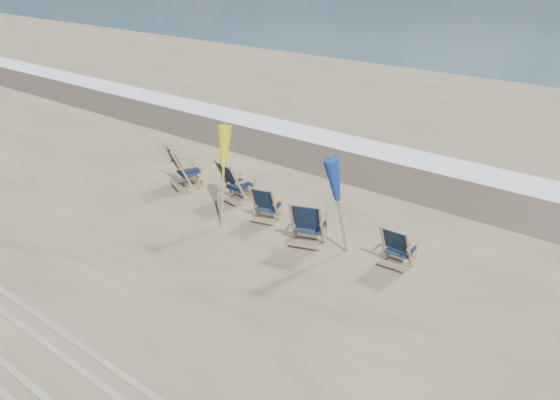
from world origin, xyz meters
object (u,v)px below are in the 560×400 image
(beach_chair_1, at_px, (238,186))
(beach_chair_3, at_px, (321,226))
(umbrella_blue, at_px, (341,182))
(beach_chair_2, at_px, (275,207))
(umbrella_yellow, at_px, (222,153))
(beach_chair_0, at_px, (182,171))
(beach_chair_4, at_px, (408,252))

(beach_chair_1, relative_size, beach_chair_3, 0.98)
(beach_chair_1, bearing_deg, umbrella_blue, -177.34)
(beach_chair_1, xyz_separation_m, beach_chair_2, (1.24, -0.23, -0.06))
(umbrella_yellow, relative_size, umbrella_blue, 1.06)
(beach_chair_0, relative_size, beach_chair_3, 1.04)
(beach_chair_4, xyz_separation_m, umbrella_yellow, (-3.97, -0.61, 1.17))
(beach_chair_0, xyz_separation_m, beach_chair_3, (4.22, -0.26, -0.02))
(umbrella_blue, bearing_deg, beach_chair_2, 173.78)
(umbrella_blue, bearing_deg, beach_chair_0, 177.70)
(beach_chair_2, xyz_separation_m, beach_chair_4, (3.07, 0.01, -0.00))
(beach_chair_0, relative_size, umbrella_blue, 0.54)
(beach_chair_2, bearing_deg, beach_chair_4, 165.33)
(beach_chair_1, height_order, umbrella_blue, umbrella_blue)
(beach_chair_0, relative_size, beach_chair_2, 1.22)
(beach_chair_0, distance_m, beach_chair_1, 1.63)
(beach_chair_3, relative_size, umbrella_blue, 0.52)
(beach_chair_0, distance_m, beach_chair_3, 4.23)
(beach_chair_4, relative_size, umbrella_yellow, 0.42)
(beach_chair_0, bearing_deg, beach_chair_3, -160.15)
(beach_chair_1, relative_size, beach_chair_4, 1.14)
(umbrella_yellow, xyz_separation_m, umbrella_blue, (2.61, 0.41, -0.11))
(beach_chair_4, distance_m, umbrella_yellow, 4.18)
(beach_chair_4, distance_m, umbrella_blue, 1.74)
(beach_chair_1, distance_m, beach_chair_4, 4.32)
(beach_chair_3, bearing_deg, beach_chair_4, 168.70)
(beach_chair_2, bearing_deg, beach_chair_3, 154.04)
(beach_chair_0, xyz_separation_m, beach_chair_1, (1.61, 0.23, -0.04))
(beach_chair_3, distance_m, umbrella_yellow, 2.54)
(umbrella_yellow, height_order, umbrella_blue, umbrella_yellow)
(umbrella_yellow, bearing_deg, beach_chair_4, 8.80)
(beach_chair_2, distance_m, umbrella_blue, 2.03)
(beach_chair_3, xyz_separation_m, umbrella_yellow, (-2.27, -0.33, 1.10))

